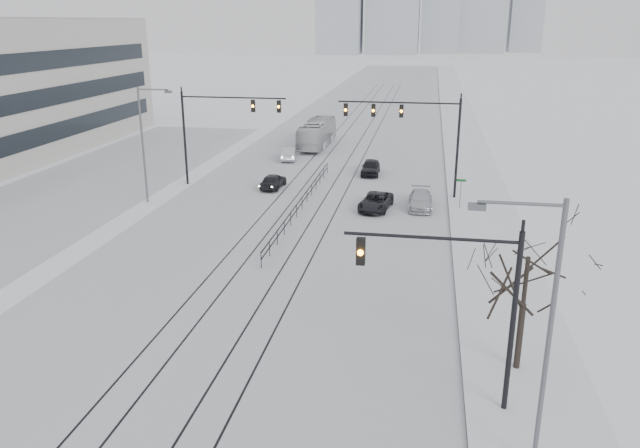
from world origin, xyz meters
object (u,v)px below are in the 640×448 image
(sedan_sb_inner, at_px, (273,181))
(sedan_nb_right, at_px, (420,200))
(bare_tree, at_px, (527,269))
(sedan_sb_outer, at_px, (289,153))
(traffic_mast_near, at_px, (468,295))
(box_truck, at_px, (317,134))
(sedan_nb_far, at_px, (370,167))
(sedan_nb_front, at_px, (376,202))

(sedan_sb_inner, xyz_separation_m, sedan_nb_right, (12.53, -3.86, -0.00))
(bare_tree, height_order, sedan_sb_inner, bare_tree)
(sedan_sb_outer, distance_m, sedan_nb_right, 20.59)
(traffic_mast_near, distance_m, sedan_sb_inner, 33.32)
(sedan_sb_outer, relative_size, box_truck, 0.39)
(sedan_nb_right, height_order, sedan_nb_far, sedan_nb_far)
(traffic_mast_near, xyz_separation_m, box_truck, (-14.03, 48.75, -3.07))
(bare_tree, bearing_deg, sedan_nb_far, 105.41)
(sedan_nb_right, xyz_separation_m, sedan_nb_far, (-4.80, 10.31, 0.05))
(traffic_mast_near, distance_m, sedan_sb_outer, 44.28)
(sedan_sb_inner, height_order, sedan_nb_front, sedan_sb_inner)
(sedan_sb_outer, bearing_deg, sedan_sb_inner, 86.67)
(sedan_nb_front, xyz_separation_m, box_truck, (-8.75, 23.81, 0.87))
(bare_tree, relative_size, sedan_nb_right, 1.38)
(traffic_mast_near, height_order, box_truck, traffic_mast_near)
(sedan_sb_inner, relative_size, sedan_nb_far, 0.93)
(bare_tree, distance_m, sedan_nb_right, 23.63)
(traffic_mast_near, distance_m, sedan_nb_front, 25.80)
(sedan_sb_inner, bearing_deg, sedan_nb_far, -136.40)
(bare_tree, xyz_separation_m, box_truck, (-16.44, 45.75, -3.00))
(sedan_nb_far, height_order, box_truck, box_truck)
(bare_tree, xyz_separation_m, sedan_nb_far, (-9.16, 33.21, -3.79))
(traffic_mast_near, bearing_deg, box_truck, 106.05)
(sedan_nb_front, distance_m, sedan_nb_far, 11.36)
(traffic_mast_near, bearing_deg, sedan_nb_right, 94.28)
(sedan_sb_outer, xyz_separation_m, sedan_nb_front, (10.40, -16.29, -0.07))
(sedan_sb_outer, bearing_deg, sedan_nb_front, 113.19)
(sedan_nb_front, bearing_deg, box_truck, 117.94)
(sedan_nb_far, bearing_deg, box_truck, 119.22)
(sedan_sb_inner, distance_m, sedan_nb_far, 10.06)
(traffic_mast_near, xyz_separation_m, sedan_nb_far, (-6.74, 36.21, -3.87))
(bare_tree, bearing_deg, box_truck, 109.77)
(bare_tree, distance_m, sedan_sb_inner, 31.87)
(sedan_nb_far, distance_m, box_truck, 14.53)
(bare_tree, relative_size, box_truck, 0.57)
(sedan_sb_outer, relative_size, sedan_nb_far, 1.02)
(sedan_sb_inner, bearing_deg, traffic_mast_near, 119.65)
(sedan_nb_front, relative_size, sedan_nb_far, 1.10)
(bare_tree, distance_m, sedan_nb_front, 23.57)
(traffic_mast_near, xyz_separation_m, sedan_sb_inner, (-14.46, 29.76, -3.92))
(sedan_nb_right, distance_m, sedan_nb_far, 11.37)
(bare_tree, distance_m, sedan_sb_outer, 42.47)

